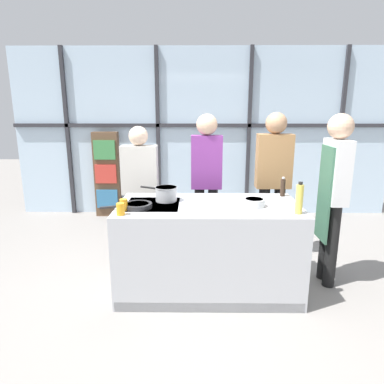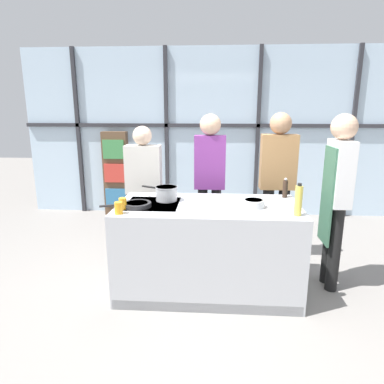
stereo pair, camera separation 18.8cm
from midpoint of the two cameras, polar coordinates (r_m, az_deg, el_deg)
name	(u,v)px [view 2 (the right image)]	position (r m, az deg, el deg)	size (l,w,h in m)	color
ground_plane	(207,288)	(3.72, 4.05, -15.71)	(18.00, 18.00, 0.00)	gray
back_window_wall	(212,133)	(5.90, 4.24, 9.71)	(6.40, 0.10, 2.80)	silver
bookshelf	(116,174)	(6.02, -11.66, 3.00)	(0.42, 0.19, 1.44)	brown
demo_island	(208,248)	(3.51, 4.15, -9.27)	(1.79, 0.90, 0.91)	#B7BABF
chef	(337,189)	(3.71, 24.37, 0.39)	(0.25, 0.38, 1.78)	black
spectator_far_left	(144,184)	(4.21, -6.75, 1.30)	(0.43, 0.23, 1.62)	#47382D
spectator_center_left	(210,175)	(4.12, 4.28, 2.86)	(0.37, 0.25, 1.76)	black
spectator_center_right	(277,177)	(4.21, 15.30, 2.45)	(0.42, 0.25, 1.78)	black
frying_pan	(136,205)	(3.30, -7.66, -2.10)	(0.47, 0.27, 0.04)	#232326
saucepan	(166,193)	(3.49, -2.77, -0.21)	(0.39, 0.25, 0.14)	silver
white_plate	(243,200)	(3.53, 9.99, -1.39)	(0.26, 0.26, 0.01)	white
mixing_bowl	(254,203)	(3.33, 11.84, -1.84)	(0.21, 0.21, 0.07)	silver
oil_bottle	(298,200)	(3.15, 18.96, -1.35)	(0.07, 0.07, 0.29)	#E0CC4C
pepper_grinder	(285,188)	(3.75, 16.66, 0.56)	(0.05, 0.05, 0.21)	#332319
juice_glass_near	(119,208)	(3.10, -10.45, -2.64)	(0.07, 0.07, 0.11)	orange
juice_glass_far	(123,204)	(3.23, -9.85, -1.94)	(0.07, 0.07, 0.11)	orange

